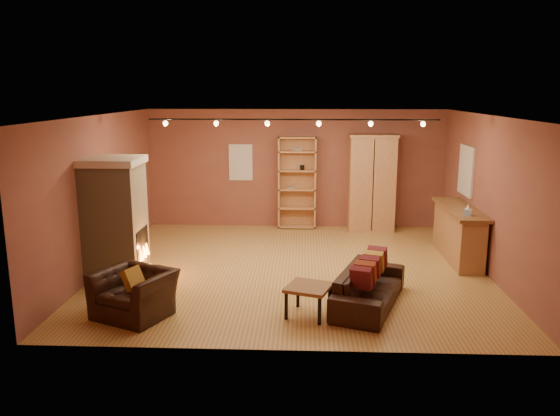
{
  "coord_description": "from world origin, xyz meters",
  "views": [
    {
      "loc": [
        0.19,
        -9.63,
        3.23
      ],
      "look_at": [
        -0.23,
        0.2,
        1.1
      ],
      "focal_mm": 35.0,
      "sensor_mm": 36.0,
      "label": 1
    }
  ],
  "objects_px": {
    "coffee_table": "(308,290)",
    "loveseat": "(369,280)",
    "fireplace": "(116,219)",
    "bookcase": "(297,182)",
    "armchair": "(134,286)",
    "armoire": "(372,183)",
    "bar_counter": "(458,233)"
  },
  "relations": [
    {
      "from": "bar_counter",
      "to": "coffee_table",
      "type": "height_order",
      "value": "bar_counter"
    },
    {
      "from": "fireplace",
      "to": "bar_counter",
      "type": "xyz_separation_m",
      "value": [
        6.24,
        1.33,
        -0.54
      ]
    },
    {
      "from": "armoire",
      "to": "bar_counter",
      "type": "xyz_separation_m",
      "value": [
        1.42,
        -2.24,
        -0.61
      ]
    },
    {
      "from": "bar_counter",
      "to": "loveseat",
      "type": "distance_m",
      "value": 3.13
    },
    {
      "from": "bookcase",
      "to": "armchair",
      "type": "bearing_deg",
      "value": -113.14
    },
    {
      "from": "armoire",
      "to": "armchair",
      "type": "relative_size",
      "value": 1.84
    },
    {
      "from": "armoire",
      "to": "coffee_table",
      "type": "bearing_deg",
      "value": -106.42
    },
    {
      "from": "bookcase",
      "to": "bar_counter",
      "type": "distance_m",
      "value": 4.01
    },
    {
      "from": "fireplace",
      "to": "coffee_table",
      "type": "distance_m",
      "value": 3.72
    },
    {
      "from": "bookcase",
      "to": "armoire",
      "type": "bearing_deg",
      "value": -5.61
    },
    {
      "from": "bookcase",
      "to": "loveseat",
      "type": "height_order",
      "value": "bookcase"
    },
    {
      "from": "armoire",
      "to": "coffee_table",
      "type": "height_order",
      "value": "armoire"
    },
    {
      "from": "bookcase",
      "to": "coffee_table",
      "type": "bearing_deg",
      "value": -87.42
    },
    {
      "from": "loveseat",
      "to": "bookcase",
      "type": "bearing_deg",
      "value": 33.06
    },
    {
      "from": "fireplace",
      "to": "bookcase",
      "type": "bearing_deg",
      "value": 50.42
    },
    {
      "from": "bar_counter",
      "to": "bookcase",
      "type": "bearing_deg",
      "value": 142.64
    },
    {
      "from": "armchair",
      "to": "loveseat",
      "type": "bearing_deg",
      "value": 33.78
    },
    {
      "from": "coffee_table",
      "to": "loveseat",
      "type": "bearing_deg",
      "value": 25.34
    },
    {
      "from": "armoire",
      "to": "coffee_table",
      "type": "xyz_separation_m",
      "value": [
        -1.5,
        -5.09,
        -0.74
      ]
    },
    {
      "from": "bookcase",
      "to": "armoire",
      "type": "height_order",
      "value": "armoire"
    },
    {
      "from": "fireplace",
      "to": "coffee_table",
      "type": "relative_size",
      "value": 2.77
    },
    {
      "from": "bar_counter",
      "to": "armchair",
      "type": "height_order",
      "value": "bar_counter"
    },
    {
      "from": "armoire",
      "to": "bar_counter",
      "type": "relative_size",
      "value": 1.05
    },
    {
      "from": "bar_counter",
      "to": "loveseat",
      "type": "relative_size",
      "value": 1.07
    },
    {
      "from": "armchair",
      "to": "coffee_table",
      "type": "height_order",
      "value": "armchair"
    },
    {
      "from": "armoire",
      "to": "coffee_table",
      "type": "relative_size",
      "value": 2.95
    },
    {
      "from": "coffee_table",
      "to": "bookcase",
      "type": "bearing_deg",
      "value": 92.58
    },
    {
      "from": "fireplace",
      "to": "armchair",
      "type": "bearing_deg",
      "value": -64.37
    },
    {
      "from": "fireplace",
      "to": "armchair",
      "type": "relative_size",
      "value": 1.73
    },
    {
      "from": "fireplace",
      "to": "loveseat",
      "type": "height_order",
      "value": "fireplace"
    },
    {
      "from": "fireplace",
      "to": "bookcase",
      "type": "distance_m",
      "value": 4.85
    },
    {
      "from": "loveseat",
      "to": "coffee_table",
      "type": "xyz_separation_m",
      "value": [
        -0.93,
        -0.44,
        -0.01
      ]
    }
  ]
}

